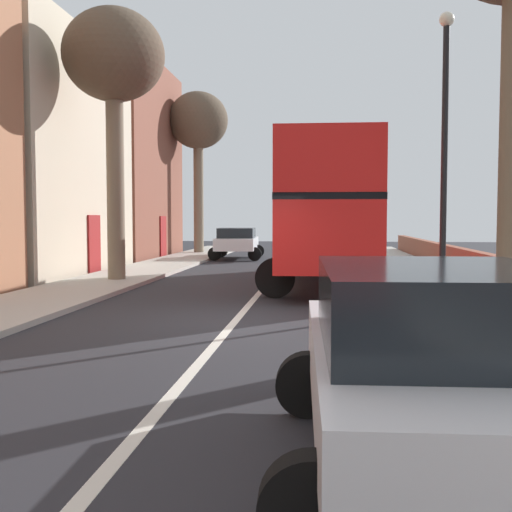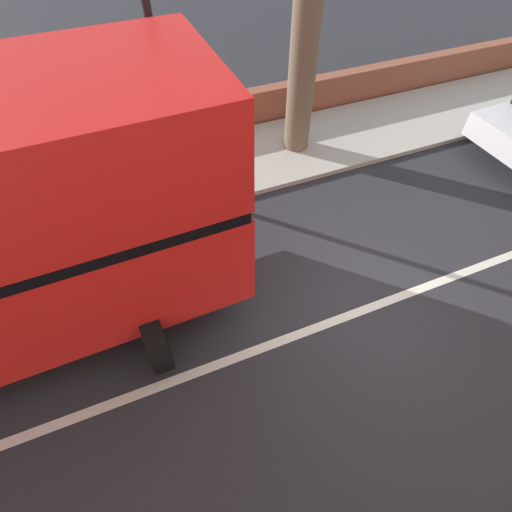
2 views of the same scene
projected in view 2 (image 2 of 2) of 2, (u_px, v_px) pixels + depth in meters
ground_plane at (366, 309)px, 6.97m from camera, size 84.00×84.00×0.00m
road_centre_line at (366, 309)px, 6.97m from camera, size 0.16×54.00×0.01m
sidewalk_right at (261, 156)px, 9.87m from camera, size 2.60×60.00×0.12m
boundary_wall_right at (239, 111)px, 10.48m from camera, size 0.36×54.00×0.96m
lamppost_right at (147, 7)px, 6.11m from camera, size 0.32×0.32×6.31m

